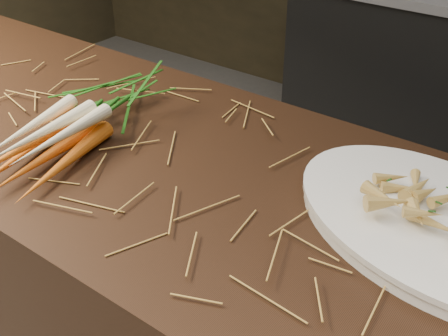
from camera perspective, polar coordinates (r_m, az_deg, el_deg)
name	(u,v)px	position (r m, az deg, el deg)	size (l,w,h in m)	color
main_counter	(157,299)	(1.46, -6.78, -13.09)	(2.40, 0.70, 0.90)	black
straw_bedding	(143,141)	(1.18, -8.20, 2.70)	(1.40, 0.60, 0.02)	#AB7B3B
root_veg_bunch	(95,111)	(1.24, -12.92, 5.69)	(0.25, 0.55, 0.10)	#C03B08
serving_platter	(436,226)	(0.99, 20.71, -5.57)	(0.51, 0.34, 0.03)	white
roasted_veg_heap	(441,206)	(0.97, 21.19, -3.60)	(0.25, 0.18, 0.06)	#BA8F3A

